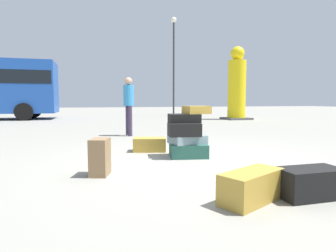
% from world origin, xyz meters
% --- Properties ---
extents(ground_plane, '(80.00, 80.00, 0.00)m').
position_xyz_m(ground_plane, '(0.00, 0.00, 0.00)').
color(ground_plane, gray).
extents(suitcase_tower, '(0.83, 0.65, 0.92)m').
position_xyz_m(suitcase_tower, '(-0.01, 0.32, 0.40)').
color(suitcase_tower, '#26594C').
rests_on(suitcase_tower, ground).
extents(suitcase_tan_foreground_far, '(0.72, 0.52, 0.27)m').
position_xyz_m(suitcase_tan_foreground_far, '(-0.54, 1.06, 0.14)').
color(suitcase_tan_foreground_far, '#B28C33').
rests_on(suitcase_tan_foreground_far, ground).
extents(suitcase_black_right_side, '(0.68, 0.37, 0.31)m').
position_xyz_m(suitcase_black_right_side, '(0.49, -2.06, 0.16)').
color(suitcase_black_right_side, black).
rests_on(suitcase_black_right_side, ground).
extents(suitcase_brown_left_side, '(0.32, 0.39, 0.50)m').
position_xyz_m(suitcase_brown_left_side, '(-1.58, -0.53, 0.25)').
color(suitcase_brown_left_side, olive).
rests_on(suitcase_brown_left_side, ground).
extents(suitcase_tan_foreground_near, '(0.81, 0.60, 0.31)m').
position_xyz_m(suitcase_tan_foreground_near, '(-0.17, -1.99, 0.16)').
color(suitcase_tan_foreground_near, '#B28C33').
rests_on(suitcase_tan_foreground_near, ground).
extents(person_bearded_onlooker, '(0.30, 0.34, 1.68)m').
position_xyz_m(person_bearded_onlooker, '(-0.57, 3.69, 1.01)').
color(person_bearded_onlooker, '#3F334C').
rests_on(person_bearded_onlooker, ground).
extents(yellow_dummy_statue, '(1.33, 1.33, 3.92)m').
position_xyz_m(yellow_dummy_statue, '(6.12, 9.24, 1.74)').
color(yellow_dummy_statue, yellow).
rests_on(yellow_dummy_statue, ground).
extents(lamp_post, '(0.36, 0.36, 6.43)m').
position_xyz_m(lamp_post, '(3.86, 13.46, 4.17)').
color(lamp_post, '#333338').
rests_on(lamp_post, ground).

